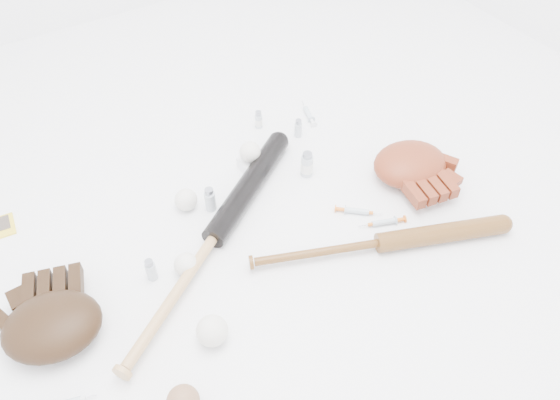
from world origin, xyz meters
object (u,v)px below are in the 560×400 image
bat_wood (380,243)px  glove_dark (52,326)px  pedestal (251,164)px  bat_dark (214,237)px

bat_wood → glove_dark: glove_dark is taller
bat_wood → pedestal: bearing=127.5°
bat_dark → pedestal: bat_dark is taller
bat_dark → bat_wood: 0.47m
bat_dark → bat_wood: bat_dark is taller
bat_wood → glove_dark: 0.89m
bat_wood → bat_dark: bearing=167.2°
bat_dark → bat_wood: (0.39, -0.26, -0.01)m
bat_dark → pedestal: 0.34m
bat_wood → pedestal: (-0.14, 0.49, -0.01)m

